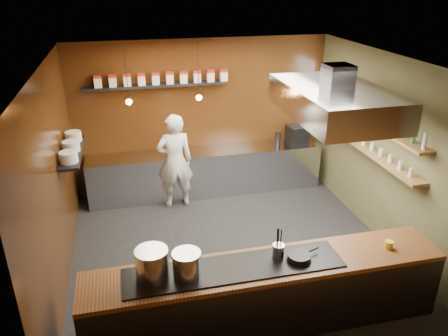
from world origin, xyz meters
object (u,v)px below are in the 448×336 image
object	(u,v)px
stockpot_small	(187,264)
espresso_machine	(297,135)
chef	(175,161)
stockpot_large	(152,264)
extractor_hood	(335,101)

from	to	relation	value
stockpot_small	espresso_machine	size ratio (longest dim) A/B	0.87
stockpot_small	chef	size ratio (longest dim) A/B	0.18
stockpot_large	chef	size ratio (longest dim) A/B	0.21
espresso_machine	chef	bearing A→B (deg)	-179.06
stockpot_small	espresso_machine	bearing A→B (deg)	52.83
stockpot_small	chef	world-z (taller)	chef
stockpot_small	chef	distance (m)	3.41
stockpot_small	espresso_machine	distance (m)	4.70
stockpot_large	espresso_machine	distance (m)	4.90
stockpot_large	stockpot_small	world-z (taller)	stockpot_large
chef	stockpot_large	bearing A→B (deg)	74.45
stockpot_large	chef	bearing A→B (deg)	78.43
espresso_machine	extractor_hood	bearing A→B (deg)	-109.83
extractor_hood	stockpot_large	xyz separation A→B (m)	(-2.65, -1.17, -1.38)
chef	stockpot_small	bearing A→B (deg)	80.94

